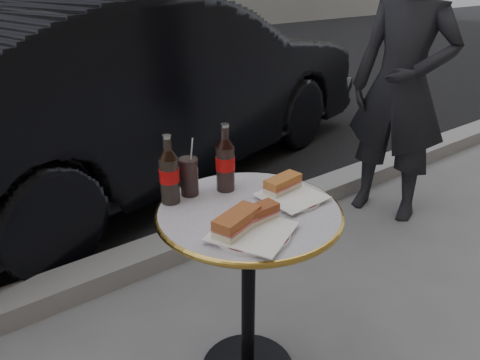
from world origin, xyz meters
TOP-DOWN VIEW (x-y plane):
  - curb at (0.00, 0.90)m, footprint 40.00×0.20m
  - bistro_table at (0.00, 0.00)m, footprint 0.62×0.62m
  - plate_left at (-0.09, -0.14)m, footprint 0.29×0.29m
  - plate_right at (0.16, -0.03)m, footprint 0.23×0.23m
  - sandwich_left_a at (-0.13, -0.10)m, footprint 0.18×0.12m
  - sandwich_left_b at (-0.04, -0.09)m, footprint 0.13×0.07m
  - sandwich_right at (0.16, 0.02)m, footprint 0.15×0.09m
  - cola_bottle_left at (-0.18, 0.20)m, footprint 0.08×0.08m
  - cola_bottle_right at (0.03, 0.17)m, footprint 0.08×0.08m
  - cola_glass at (-0.10, 0.21)m, footprint 0.08×0.08m
  - parked_car at (0.63, 2.02)m, footprint 2.41×4.25m
  - pedestrian at (1.56, 0.53)m, footprint 0.56×0.69m

SIDE VIEW (x-z plane):
  - curb at x=0.00m, z-range -0.01..0.11m
  - bistro_table at x=0.00m, z-range 0.00..0.73m
  - parked_car at x=0.63m, z-range 0.00..1.32m
  - plate_right at x=0.16m, z-range 0.73..0.74m
  - plate_left at x=-0.09m, z-range 0.73..0.75m
  - sandwich_left_b at x=-0.04m, z-range 0.75..0.79m
  - sandwich_right at x=0.16m, z-range 0.74..0.79m
  - sandwich_left_a at x=-0.13m, z-range 0.75..0.80m
  - cola_glass at x=-0.10m, z-range 0.73..0.87m
  - pedestrian at x=1.56m, z-range 0.00..1.62m
  - cola_bottle_left at x=-0.18m, z-range 0.73..0.97m
  - cola_bottle_right at x=0.03m, z-range 0.73..0.98m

